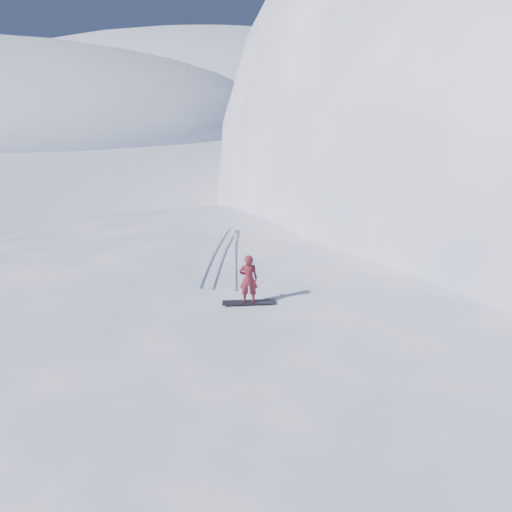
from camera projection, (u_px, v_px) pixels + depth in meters
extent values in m
plane|color=white|center=(253.00, 379.00, 14.05)|extent=(400.00, 400.00, 0.00)
ellipsoid|color=white|center=(299.00, 332.00, 16.55)|extent=(36.00, 28.00, 4.80)
ellipsoid|color=white|center=(469.00, 212.00, 30.01)|extent=(28.00, 24.00, 18.00)
ellipsoid|color=white|center=(200.00, 102.00, 121.14)|extent=(140.00, 90.00, 36.00)
ellipsoid|color=white|center=(102.00, 403.00, 13.07)|extent=(6.00, 5.40, 0.80)
ellipsoid|color=white|center=(438.00, 492.00, 10.34)|extent=(5.00, 4.50, 0.70)
ellipsoid|color=white|center=(240.00, 287.00, 19.86)|extent=(7.00, 6.30, 1.00)
ellipsoid|color=white|center=(470.00, 337.00, 16.23)|extent=(4.00, 3.60, 0.60)
cube|color=black|center=(249.00, 302.00, 13.59)|extent=(1.60, 0.71, 0.03)
imported|color=maroon|center=(248.00, 279.00, 13.30)|extent=(0.63, 0.50, 1.51)
cube|color=silver|center=(214.00, 252.00, 17.26)|extent=(0.95, 5.94, 0.04)
cube|color=silver|center=(223.00, 253.00, 17.18)|extent=(1.02, 5.93, 0.04)
cube|color=silver|center=(235.00, 253.00, 17.09)|extent=(1.65, 5.80, 0.04)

